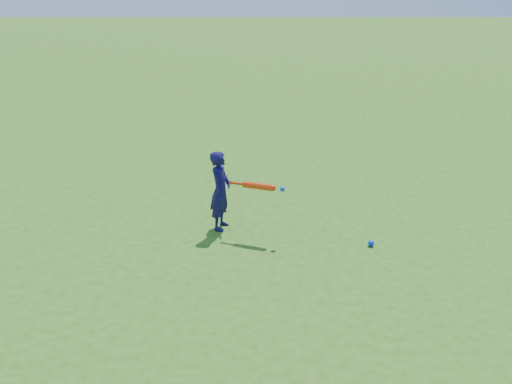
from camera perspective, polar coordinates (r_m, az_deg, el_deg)
ground at (r=7.95m, az=-7.11°, el=-2.94°), size 80.00×80.00×0.00m
child at (r=7.51m, az=-3.58°, el=0.14°), size 0.34×0.44×1.07m
ground_ball_blue at (r=7.33m, az=11.43°, el=-5.06°), size 0.08×0.08×0.08m
bat_swing at (r=7.22m, az=0.44°, el=0.56°), size 0.71×0.30×0.08m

